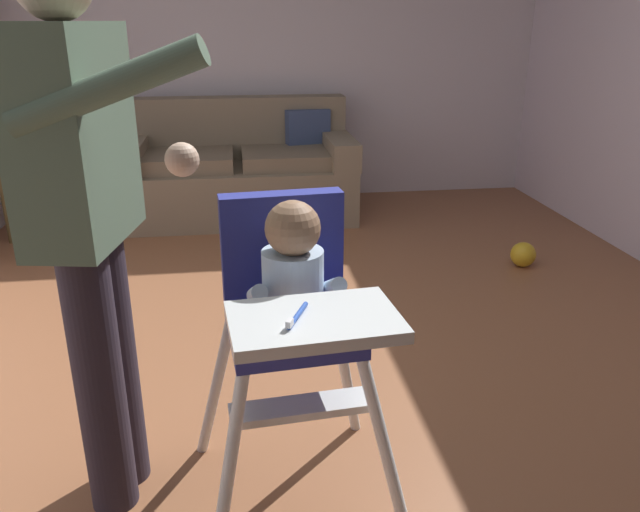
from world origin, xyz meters
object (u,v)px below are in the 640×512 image
object	(u,v)px
toy_ball	(523,254)
sippy_cup	(37,154)
high_chair	(292,299)
side_table	(37,181)
adult_standing	(88,220)
couch	(239,172)

from	to	relation	value
toy_ball	sippy_cup	size ratio (longest dim) A/B	1.52
sippy_cup	toy_ball	bearing A→B (deg)	-18.98
high_chair	side_table	size ratio (longest dim) A/B	1.88
adult_standing	toy_ball	bearing A→B (deg)	48.27
high_chair	adult_standing	world-z (taller)	adult_standing
high_chair	sippy_cup	distance (m)	3.17
side_table	high_chair	bearing A→B (deg)	-61.85
couch	high_chair	distance (m)	3.13
couch	high_chair	world-z (taller)	high_chair
toy_ball	sippy_cup	world-z (taller)	sippy_cup
couch	high_chair	xyz separation A→B (m)	(0.12, -3.11, 0.35)
high_chair	sippy_cup	size ratio (longest dim) A/B	9.77
couch	adult_standing	distance (m)	3.10
adult_standing	sippy_cup	bearing A→B (deg)	118.98
couch	high_chair	bearing A→B (deg)	2.23
toy_ball	side_table	bearing A→B (deg)	161.19
couch	adult_standing	size ratio (longest dim) A/B	1.08
adult_standing	side_table	bearing A→B (deg)	119.54
sippy_cup	couch	bearing A→B (deg)	12.65
couch	side_table	size ratio (longest dim) A/B	3.32
adult_standing	toy_ball	xyz separation A→B (m)	(2.11, 1.66, -0.83)
high_chair	adult_standing	distance (m)	0.60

